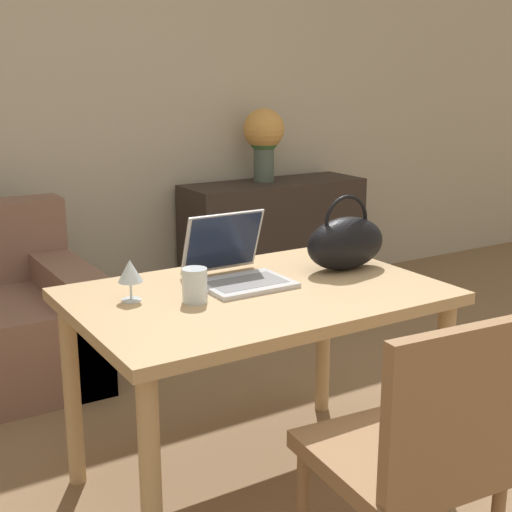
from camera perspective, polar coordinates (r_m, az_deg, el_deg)
wall_back at (r=4.20m, az=-14.04°, el=12.92°), size 10.00×0.06×2.70m
dining_table at (r=2.43m, az=0.05°, el=-4.86°), size 1.22×0.81×0.73m
chair at (r=1.94m, az=12.80°, el=-14.90°), size 0.47×0.47×0.87m
sideboard at (r=4.56m, az=1.41°, el=1.19°), size 1.18×0.40×0.77m
laptop at (r=2.49m, az=-1.69°, el=-0.61°), size 0.30×0.32×0.23m
drinking_glass at (r=2.27m, az=-4.92°, el=-2.34°), size 0.08×0.08×0.11m
wine_glass at (r=2.30m, az=-10.04°, el=-1.30°), size 0.08×0.08×0.14m
handbag at (r=2.65m, az=7.18°, el=1.09°), size 0.33×0.16×0.28m
flower_vase at (r=4.47m, az=0.64°, el=9.58°), size 0.25×0.25×0.45m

